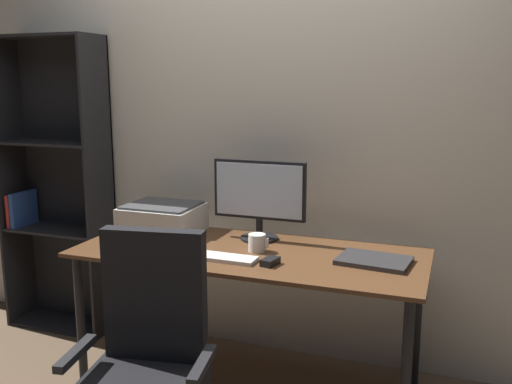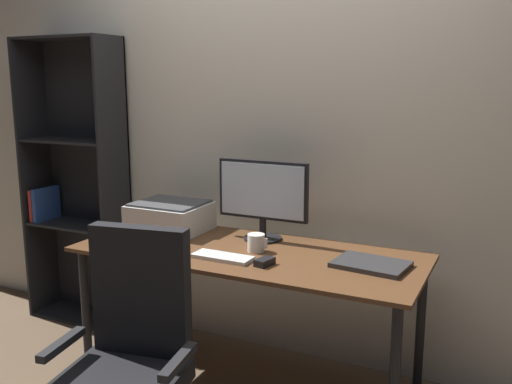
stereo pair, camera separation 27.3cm
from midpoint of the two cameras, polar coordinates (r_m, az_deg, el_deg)
The scene contains 10 objects.
back_wall at distance 3.15m, azimuth 6.00°, elevation 6.41°, with size 6.40×0.10×2.60m, color beige.
desk at distance 2.80m, azimuth 2.03°, elevation -7.56°, with size 1.71×0.71×0.74m.
monitor at distance 2.91m, azimuth 3.37°, elevation -0.34°, with size 0.50×0.20×0.42m.
keyboard at distance 2.64m, azimuth -0.44°, elevation -6.66°, with size 0.29×0.11×0.02m, color silver.
mouse at distance 2.56m, azimuth 3.96°, elevation -7.14°, with size 0.06×0.10×0.03m, color black.
coffee_mug at distance 2.75m, azimuth 2.88°, elevation -5.21°, with size 0.10×0.08×0.09m.
laptop at distance 2.62m, azimuth 14.56°, elevation -7.16°, with size 0.32×0.23×0.02m, color #2D2D30.
printer at distance 3.14m, azimuth -6.26°, elevation -2.50°, with size 0.40×0.34×0.16m.
office_chair at distance 2.27m, azimuth -9.45°, elevation -17.95°, with size 0.56×0.55×1.01m.
bookshelf at distance 3.79m, azimuth -15.72°, elevation 0.82°, with size 0.68×0.28×1.83m.
Camera 2 is at (1.19, -2.37, 1.56)m, focal length 39.43 mm.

